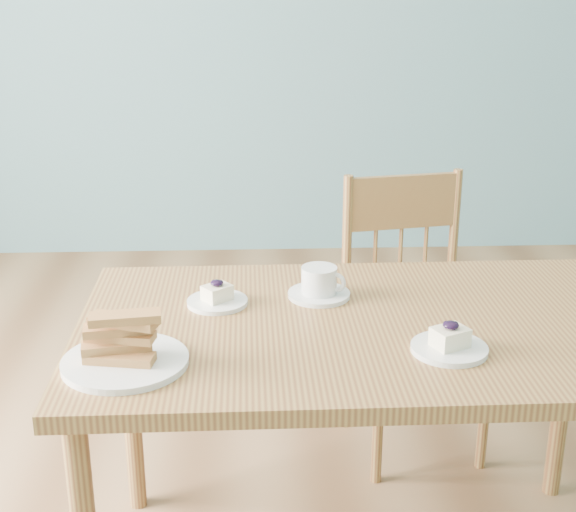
{
  "coord_description": "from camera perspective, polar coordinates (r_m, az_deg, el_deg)",
  "views": [
    {
      "loc": [
        -0.01,
        -1.52,
        1.4
      ],
      "look_at": [
        0.06,
        0.1,
        0.82
      ],
      "focal_mm": 50.0,
      "sensor_mm": 36.0,
      "label": 1
    }
  ],
  "objects": [
    {
      "name": "dining_table",
      "position": [
        1.77,
        5.92,
        -6.63
      ],
      "size": [
        1.28,
        0.74,
        0.68
      ],
      "rotation": [
        0.0,
        0.0,
        0.01
      ],
      "color": "olive",
      "rests_on": "ground"
    },
    {
      "name": "dining_chair",
      "position": [
        2.43,
        8.83,
        -4.17
      ],
      "size": [
        0.44,
        0.42,
        0.83
      ],
      "rotation": [
        0.0,
        0.0,
        0.17
      ],
      "color": "olive",
      "rests_on": "ground"
    },
    {
      "name": "cheesecake_plate_near",
      "position": [
        1.63,
        11.41,
        -6.14
      ],
      "size": [
        0.15,
        0.15,
        0.06
      ],
      "rotation": [
        0.0,
        0.0,
        0.44
      ],
      "color": "silver",
      "rests_on": "dining_table"
    },
    {
      "name": "cheesecake_plate_far",
      "position": [
        1.82,
        -5.05,
        -2.99
      ],
      "size": [
        0.14,
        0.14,
        0.06
      ],
      "rotation": [
        0.0,
        0.0,
        0.68
      ],
      "color": "silver",
      "rests_on": "dining_table"
    },
    {
      "name": "coffee_cup",
      "position": [
        1.85,
        2.26,
        -2.02
      ],
      "size": [
        0.14,
        0.14,
        0.07
      ],
      "rotation": [
        0.0,
        0.0,
        -0.43
      ],
      "color": "silver",
      "rests_on": "dining_table"
    },
    {
      "name": "biscotti_plate",
      "position": [
        1.57,
        -11.57,
        -6.41
      ],
      "size": [
        0.24,
        0.24,
        0.11
      ],
      "rotation": [
        0.0,
        0.0,
        -0.13
      ],
      "color": "silver",
      "rests_on": "dining_table"
    }
  ]
}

